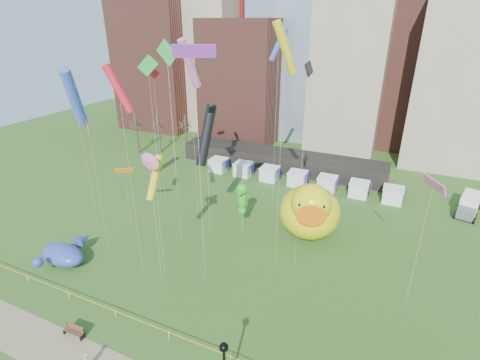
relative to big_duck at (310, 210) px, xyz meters
The scene contains 31 objects.
ground 22.77m from the big_duck, 107.42° to the right, with size 160.00×160.00×0.00m, color #32581B.
skyline 43.63m from the big_duck, 96.44° to the left, with size 101.00×23.00×68.00m.
pavilion 23.30m from the big_duck, 117.53° to the left, with size 38.00×6.00×3.20m, color black.
vendor_tents 15.87m from the big_duck, 111.38° to the left, with size 33.24×2.80×2.40m.
bare_trees 41.55m from the big_duck, 152.61° to the left, with size 8.44×6.44×8.50m.
caution_tape 22.67m from the big_duck, 107.42° to the right, with size 50.00×0.06×0.90m.
big_duck is the anchor object (origin of this frame).
small_duck 5.85m from the big_duck, 78.31° to the left, with size 3.53×4.02×2.83m.
seahorse_green 8.78m from the big_duck, 166.00° to the right, with size 1.68×1.99×6.61m.
seahorse_purple 2.05m from the big_duck, 134.64° to the left, with size 1.35×1.70×5.53m.
whale_inflatable 29.64m from the big_duck, 144.35° to the right, with size 5.87×7.45×2.55m.
park_bench 28.69m from the big_duck, 120.65° to the right, with size 2.01×0.70×1.01m.
box_truck 25.06m from the big_duck, 38.55° to the left, with size 3.69×6.58×2.65m.
kite_0 26.54m from the big_duck, 134.13° to the right, with size 2.64×1.28×22.20m.
kite_1 23.28m from the big_duck, behind, with size 1.49×3.66×23.79m.
kite_2 15.94m from the big_duck, 157.74° to the right, with size 1.29×4.14×16.81m.
kite_3 24.43m from the big_duck, 148.03° to the right, with size 2.66×0.25×23.96m.
kite_4 20.48m from the big_duck, 129.91° to the right, with size 1.00×2.60×13.91m.
kite_5 21.61m from the big_duck, 136.34° to the left, with size 2.54×0.83×24.89m.
kite_6 24.04m from the big_duck, 160.99° to the right, with size 2.24×1.60×8.53m.
kite_7 24.64m from the big_duck, 121.21° to the right, with size 3.50×2.00×23.82m.
kite_8 27.56m from the big_duck, behind, with size 1.64×0.98×22.52m.
kite_9 17.35m from the big_duck, 35.40° to the right, with size 1.89×2.74×13.57m.
kite_10 18.87m from the big_duck, 88.51° to the right, with size 1.00×3.64×22.14m.
kite_11 27.77m from the big_duck, behind, with size 2.46×1.41×21.58m.
kite_12 20.61m from the big_duck, 109.39° to the right, with size 2.45×2.73×25.69m.
kite_13 30.98m from the big_duck, 158.52° to the right, with size 3.26×4.28×21.02m.
kite_14 27.15m from the big_duck, 146.13° to the right, with size 1.72×1.42×16.36m.
kite_15 24.69m from the big_duck, behind, with size 0.96×1.01×22.06m.
kite_16 27.45m from the big_duck, behind, with size 1.67×0.90×20.06m.
kite_17 21.73m from the big_duck, 128.13° to the right, with size 1.63×0.54×14.45m.
Camera 1 is at (15.32, -18.54, 25.60)m, focal length 27.00 mm.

